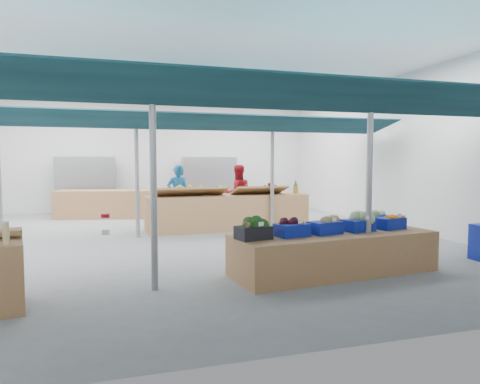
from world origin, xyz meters
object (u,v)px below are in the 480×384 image
at_px(fruit_counter, 228,212).
at_px(vendor_right, 238,194).
at_px(veg_counter, 334,253).
at_px(vendor_left, 178,195).

relative_size(fruit_counter, vendor_right, 2.50).
distance_m(veg_counter, vendor_left, 6.33).
relative_size(veg_counter, vendor_left, 1.95).
height_order(fruit_counter, vendor_right, vendor_right).
bearing_deg(veg_counter, vendor_right, 82.68).
distance_m(veg_counter, vendor_right, 6.09).
distance_m(vendor_left, vendor_right, 1.80).
xyz_separation_m(veg_counter, fruit_counter, (-0.51, 4.97, 0.14)).
xyz_separation_m(fruit_counter, vendor_left, (-1.20, 1.10, 0.41)).
height_order(veg_counter, vendor_right, vendor_right).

